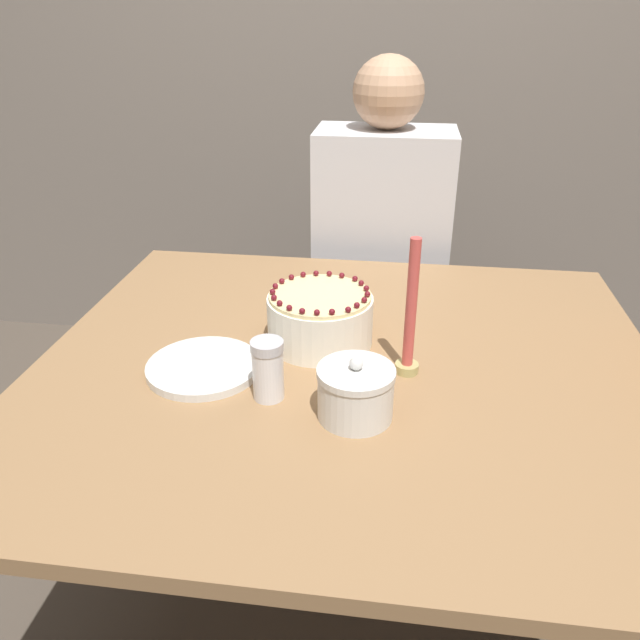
% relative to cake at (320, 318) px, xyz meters
% --- Properties ---
extents(ground_plane, '(12.00, 12.00, 0.00)m').
position_rel_cake_xyz_m(ground_plane, '(0.06, -0.08, -0.78)').
color(ground_plane, '#4C4238').
extents(wall_behind, '(8.00, 0.05, 2.60)m').
position_rel_cake_xyz_m(wall_behind, '(0.06, 1.32, 0.52)').
color(wall_behind, slate).
rests_on(wall_behind, ground_plane).
extents(dining_table, '(1.23, 1.10, 0.73)m').
position_rel_cake_xyz_m(dining_table, '(0.06, -0.08, -0.16)').
color(dining_table, '#936D47').
rests_on(dining_table, ground_plane).
extents(cake, '(0.22, 0.22, 0.12)m').
position_rel_cake_xyz_m(cake, '(0.00, 0.00, 0.00)').
color(cake, white).
rests_on(cake, dining_table).
extents(sugar_bowl, '(0.13, 0.13, 0.12)m').
position_rel_cake_xyz_m(sugar_bowl, '(0.10, -0.25, -0.01)').
color(sugar_bowl, silver).
rests_on(sugar_bowl, dining_table).
extents(sugar_shaker, '(0.06, 0.06, 0.11)m').
position_rel_cake_xyz_m(sugar_shaker, '(-0.06, -0.22, 0.00)').
color(sugar_shaker, white).
rests_on(sugar_shaker, dining_table).
extents(plate_stack, '(0.22, 0.22, 0.02)m').
position_rel_cake_xyz_m(plate_stack, '(-0.21, -0.15, -0.05)').
color(plate_stack, silver).
rests_on(plate_stack, dining_table).
extents(candle, '(0.05, 0.05, 0.27)m').
position_rel_cake_xyz_m(candle, '(0.18, -0.10, 0.06)').
color(candle, tan).
rests_on(candle, dining_table).
extents(person_man_blue_shirt, '(0.40, 0.34, 1.25)m').
position_rel_cake_xyz_m(person_man_blue_shirt, '(0.10, 0.67, -0.24)').
color(person_man_blue_shirt, '#2D2D38').
rests_on(person_man_blue_shirt, ground_plane).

